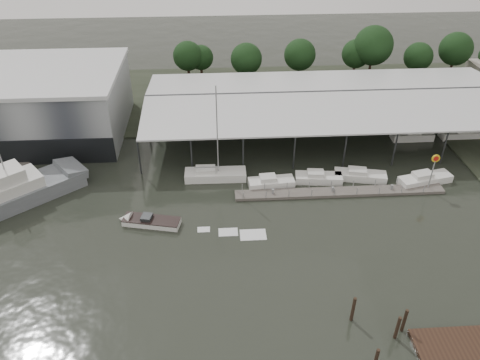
{
  "coord_description": "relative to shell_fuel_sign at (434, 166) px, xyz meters",
  "views": [
    {
      "loc": [
        -1.42,
        -39.88,
        36.4
      ],
      "look_at": [
        1.67,
        10.29,
        2.5
      ],
      "focal_mm": 35.0,
      "sensor_mm": 36.0,
      "label": 1
    }
  ],
  "objects": [
    {
      "name": "moored_cruiser_0",
      "position": [
        -21.01,
        2.28,
        -3.31
      ],
      "size": [
        6.36,
        2.69,
        1.7
      ],
      "rotation": [
        0.0,
        0.0,
        0.08
      ],
      "color": "white",
      "rests_on": "ground"
    },
    {
      "name": "land_strip_far",
      "position": [
        -27.0,
        32.01,
        -3.83
      ],
      "size": [
        140.0,
        30.0,
        0.3
      ],
      "color": "#32382A",
      "rests_on": "ground"
    },
    {
      "name": "grey_trawler",
      "position": [
        -53.7,
        1.09,
        -2.35
      ],
      "size": [
        16.03,
        14.18,
        8.84
      ],
      "rotation": [
        0.0,
        0.0,
        0.67
      ],
      "color": "slate",
      "rests_on": "ground"
    },
    {
      "name": "storage_warehouse",
      "position": [
        -55.0,
        19.95,
        1.36
      ],
      "size": [
        24.5,
        20.5,
        10.5
      ],
      "color": "gray",
      "rests_on": "ground"
    },
    {
      "name": "moored_cruiser_2",
      "position": [
        -8.45,
        3.24,
        -3.31
      ],
      "size": [
        7.38,
        3.6,
        1.7
      ],
      "rotation": [
        0.0,
        0.0,
        -0.21
      ],
      "color": "white",
      "rests_on": "ground"
    },
    {
      "name": "moored_cruiser_3",
      "position": [
        0.21,
        1.78,
        -3.31
      ],
      "size": [
        7.78,
        3.84,
        1.7
      ],
      "rotation": [
        0.0,
        0.0,
        0.23
      ],
      "color": "white",
      "rests_on": "ground"
    },
    {
      "name": "ground",
      "position": [
        -27.0,
        -9.99,
        -3.93
      ],
      "size": [
        200.0,
        200.0,
        0.0
      ],
      "primitive_type": "plane",
      "color": "black",
      "rests_on": "ground"
    },
    {
      "name": "mooring_pilings",
      "position": [
        -13.14,
        -24.61,
        -2.84
      ],
      "size": [
        5.41,
        7.84,
        3.62
      ],
      "color": "#312218",
      "rests_on": "ground"
    },
    {
      "name": "trawler_dock",
      "position": [
        -57.0,
        4.01,
        -3.68
      ],
      "size": [
        3.0,
        18.0,
        0.5
      ],
      "color": "#645E58",
      "rests_on": "ground"
    },
    {
      "name": "floating_dock",
      "position": [
        -12.0,
        0.01,
        -3.72
      ],
      "size": [
        28.0,
        2.0,
        1.4
      ],
      "color": "#645E58",
      "rests_on": "ground"
    },
    {
      "name": "speedboat_underway",
      "position": [
        -37.06,
        -4.86,
        -3.53
      ],
      "size": [
        18.44,
        5.88,
        2.0
      ],
      "rotation": [
        0.0,
        0.0,
        2.92
      ],
      "color": "white",
      "rests_on": "ground"
    },
    {
      "name": "horizon_tree_line",
      "position": [
        -2.99,
        37.86,
        2.23
      ],
      "size": [
        65.79,
        9.75,
        11.34
      ],
      "color": "black",
      "rests_on": "ground"
    },
    {
      "name": "white_sailboat",
      "position": [
        -28.64,
        4.61,
        -3.26
      ],
      "size": [
        8.51,
        2.72,
        14.0
      ],
      "rotation": [
        0.0,
        0.0,
        -0.01
      ],
      "color": "white",
      "rests_on": "ground"
    },
    {
      "name": "moored_cruiser_1",
      "position": [
        -14.35,
        3.0,
        -3.31
      ],
      "size": [
        6.57,
        2.87,
        1.7
      ],
      "rotation": [
        0.0,
        0.0,
        -0.11
      ],
      "color": "white",
      "rests_on": "ground"
    },
    {
      "name": "covered_boat_shed",
      "position": [
        -10.0,
        18.01,
        2.2
      ],
      "size": [
        58.24,
        24.0,
        6.96
      ],
      "color": "silver",
      "rests_on": "ground"
    },
    {
      "name": "shell_fuel_sign",
      "position": [
        0.0,
        0.0,
        0.0
      ],
      "size": [
        1.1,
        0.18,
        5.55
      ],
      "color": "gray",
      "rests_on": "ground"
    }
  ]
}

